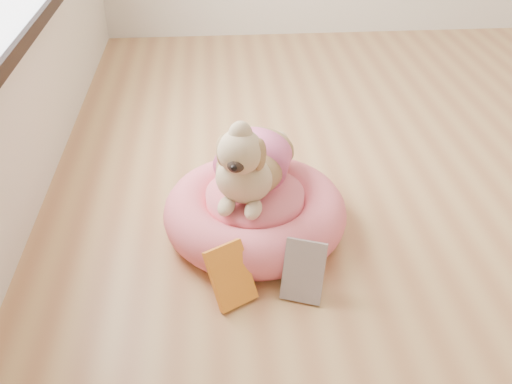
{
  "coord_description": "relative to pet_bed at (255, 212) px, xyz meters",
  "views": [
    {
      "loc": [
        -1.24,
        -1.98,
        1.41
      ],
      "look_at": [
        -1.1,
        -0.21,
        0.22
      ],
      "focal_mm": 40.0,
      "sensor_mm": 36.0,
      "label": 1
    }
  ],
  "objects": [
    {
      "name": "book_white",
      "position": [
        0.14,
        -0.38,
        0.01
      ],
      "size": [
        0.17,
        0.15,
        0.21
      ],
      "primitive_type": "cube",
      "rotation": [
        -0.42,
        0.0,
        -0.35
      ],
      "color": "white",
      "rests_on": "floor"
    },
    {
      "name": "floor",
      "position": [
        1.1,
        0.16,
        -0.09
      ],
      "size": [
        4.5,
        4.5,
        0.0
      ],
      "primitive_type": "plane",
      "color": "#B3784A",
      "rests_on": "ground"
    },
    {
      "name": "pet_bed",
      "position": [
        0.0,
        0.0,
        0.0
      ],
      "size": [
        0.72,
        0.72,
        0.19
      ],
      "color": "#E45966",
      "rests_on": "floor"
    },
    {
      "name": "dog",
      "position": [
        -0.02,
        0.02,
        0.28
      ],
      "size": [
        0.47,
        0.58,
        0.37
      ],
      "primitive_type": null,
      "rotation": [
        0.0,
        0.0,
        -0.3
      ],
      "color": "brown",
      "rests_on": "pet_bed"
    },
    {
      "name": "book_yellow",
      "position": [
        -0.11,
        -0.37,
        0.01
      ],
      "size": [
        0.19,
        0.19,
        0.2
      ],
      "primitive_type": "cube",
      "rotation": [
        -0.54,
        0.0,
        0.52
      ],
      "color": "gold",
      "rests_on": "floor"
    }
  ]
}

